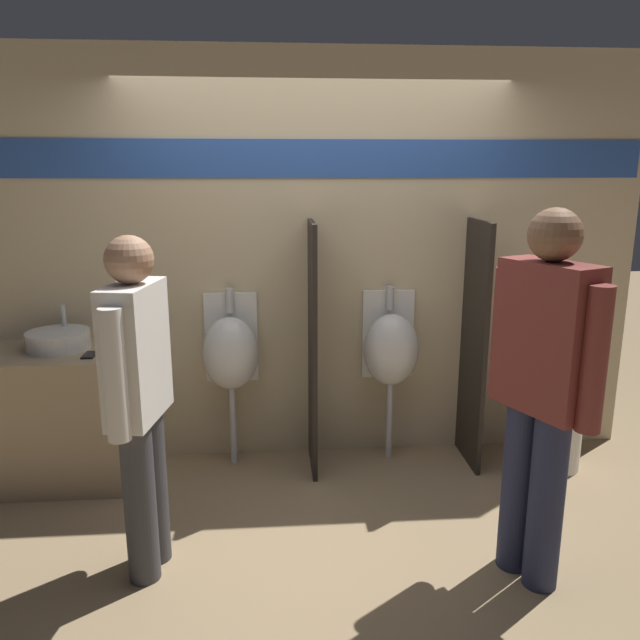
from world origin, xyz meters
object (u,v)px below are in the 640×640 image
at_px(sink_basin, 59,340).
at_px(urinal_far, 391,349).
at_px(person_with_lanyard, 542,385).
at_px(cell_phone, 90,355).
at_px(person_in_vest, 139,395).
at_px(urinal_near_counter, 231,353).
at_px(toilet, 549,417).

height_order(sink_basin, urinal_far, urinal_far).
bearing_deg(urinal_far, person_with_lanyard, -72.05).
relative_size(cell_phone, person_with_lanyard, 0.08).
relative_size(cell_phone, urinal_far, 0.12).
bearing_deg(person_in_vest, sink_basin, 43.61).
xyz_separation_m(person_in_vest, person_with_lanyard, (1.86, -0.20, 0.07)).
xyz_separation_m(urinal_far, person_with_lanyard, (0.44, -1.35, 0.21)).
distance_m(cell_phone, urinal_far, 1.91).
bearing_deg(urinal_near_counter, person_in_vest, -107.14).
height_order(urinal_far, person_with_lanyard, person_with_lanyard).
bearing_deg(urinal_near_counter, cell_phone, -161.53).
distance_m(sink_basin, cell_phone, 0.30).
xyz_separation_m(sink_basin, person_with_lanyard, (2.56, -1.25, 0.08)).
xyz_separation_m(sink_basin, urinal_far, (2.12, 0.10, -0.14)).
xyz_separation_m(sink_basin, cell_phone, (0.23, -0.18, -0.05)).
distance_m(toilet, person_in_vest, 2.74).
height_order(cell_phone, person_with_lanyard, person_with_lanyard).
distance_m(toilet, person_with_lanyard, 1.50).
bearing_deg(person_with_lanyard, person_in_vest, 59.57).
bearing_deg(toilet, cell_phone, -177.70).
distance_m(urinal_near_counter, person_with_lanyard, 2.03).
distance_m(cell_phone, urinal_near_counter, 0.87).
height_order(cell_phone, person_in_vest, person_in_vest).
bearing_deg(toilet, urinal_far, 171.69).
relative_size(urinal_far, person_in_vest, 0.71).
height_order(urinal_far, person_in_vest, person_in_vest).
distance_m(sink_basin, toilet, 3.24).
distance_m(sink_basin, urinal_near_counter, 1.07).
xyz_separation_m(urinal_far, person_in_vest, (-1.42, -1.15, 0.15)).
relative_size(urinal_far, person_with_lanyard, 0.66).
xyz_separation_m(sink_basin, person_in_vest, (0.70, -1.05, 0.01)).
height_order(sink_basin, person_in_vest, person_in_vest).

